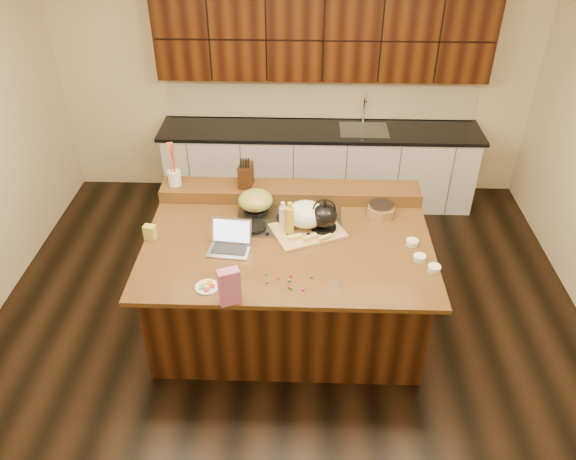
{
  "coord_description": "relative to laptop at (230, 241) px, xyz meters",
  "views": [
    {
      "loc": [
        0.13,
        -3.78,
        3.68
      ],
      "look_at": [
        0.0,
        0.05,
        1.0
      ],
      "focal_mm": 35.0,
      "sensor_mm": 36.0,
      "label": 1
    }
  ],
  "objects": [
    {
      "name": "room",
      "position": [
        0.47,
        0.1,
        0.37
      ],
      "size": [
        5.52,
        5.02,
        2.72
      ],
      "color": "black",
      "rests_on": "ground"
    },
    {
      "name": "island",
      "position": [
        0.47,
        0.1,
        -0.52
      ],
      "size": [
        2.4,
        1.6,
        0.92
      ],
      "color": "black",
      "rests_on": "ground"
    },
    {
      "name": "back_ledge",
      "position": [
        0.47,
        0.8,
        -0.0
      ],
      "size": [
        2.4,
        0.3,
        0.12
      ],
      "primitive_type": "cube",
      "color": "black",
      "rests_on": "island"
    },
    {
      "name": "cooktop",
      "position": [
        0.47,
        0.4,
        -0.05
      ],
      "size": [
        0.92,
        0.52,
        0.05
      ],
      "color": "gray",
      "rests_on": "island"
    },
    {
      "name": "back_counter",
      "position": [
        0.77,
        2.33,
        0.0
      ],
      "size": [
        3.7,
        0.66,
        2.4
      ],
      "color": "silver",
      "rests_on": "ground"
    },
    {
      "name": "kettle",
      "position": [
        0.77,
        0.27,
        0.08
      ],
      "size": [
        0.22,
        0.22,
        0.2
      ],
      "primitive_type": "ellipsoid",
      "rotation": [
        0.0,
        0.0,
        0.0
      ],
      "color": "black",
      "rests_on": "cooktop"
    },
    {
      "name": "green_bowl",
      "position": [
        0.17,
        0.53,
        0.07
      ],
      "size": [
        0.38,
        0.38,
        0.17
      ],
      "primitive_type": "ellipsoid",
      "rotation": [
        0.0,
        0.0,
        0.3
      ],
      "color": "olive",
      "rests_on": "cooktop"
    },
    {
      "name": "laptop",
      "position": [
        0.0,
        0.0,
        0.0
      ],
      "size": [
        0.36,
        0.3,
        0.23
      ],
      "rotation": [
        0.0,
        0.0,
        -0.1
      ],
      "color": "#B7B7BC",
      "rests_on": "island"
    },
    {
      "name": "oil_bottle",
      "position": [
        0.48,
        0.19,
        0.07
      ],
      "size": [
        0.09,
        0.09,
        0.27
      ],
      "primitive_type": "cylinder",
      "rotation": [
        0.0,
        0.0,
        0.29
      ],
      "color": "gold",
      "rests_on": "island"
    },
    {
      "name": "vinegar_bottle",
      "position": [
        0.42,
        0.23,
        0.06
      ],
      "size": [
        0.07,
        0.07,
        0.25
      ],
      "primitive_type": "cylinder",
      "rotation": [
        0.0,
        0.0,
        -0.14
      ],
      "color": "silver",
      "rests_on": "island"
    },
    {
      "name": "wooden_tray",
      "position": [
        0.62,
        0.3,
        0.04
      ],
      "size": [
        0.69,
        0.61,
        0.23
      ],
      "rotation": [
        0.0,
        0.0,
        0.41
      ],
      "color": "tan",
      "rests_on": "island"
    },
    {
      "name": "ramekin_a",
      "position": [
        1.62,
        -0.25,
        -0.04
      ],
      "size": [
        0.1,
        0.1,
        0.04
      ],
      "primitive_type": "cylinder",
      "rotation": [
        0.0,
        0.0,
        -0.03
      ],
      "color": "white",
      "rests_on": "island"
    },
    {
      "name": "ramekin_b",
      "position": [
        1.52,
        -0.12,
        -0.04
      ],
      "size": [
        0.11,
        0.11,
        0.04
      ],
      "primitive_type": "cylinder",
      "rotation": [
        0.0,
        0.0,
        0.15
      ],
      "color": "white",
      "rests_on": "island"
    },
    {
      "name": "ramekin_c",
      "position": [
        1.5,
        0.09,
        -0.04
      ],
      "size": [
        0.13,
        0.13,
        0.04
      ],
      "primitive_type": "cylinder",
      "rotation": [
        0.0,
        0.0,
        0.39
      ],
      "color": "white",
      "rests_on": "island"
    },
    {
      "name": "strainer_bowl",
      "position": [
        1.28,
        0.53,
        -0.02
      ],
      "size": [
        0.28,
        0.28,
        0.09
      ],
      "primitive_type": "cylinder",
      "rotation": [
        0.0,
        0.0,
        0.19
      ],
      "color": "#996B3F",
      "rests_on": "island"
    },
    {
      "name": "kitchen_timer",
      "position": [
        0.85,
        -0.47,
        -0.03
      ],
      "size": [
        0.1,
        0.1,
        0.07
      ],
      "primitive_type": "cone",
      "rotation": [
        0.0,
        0.0,
        0.29
      ],
      "color": "silver",
      "rests_on": "island"
    },
    {
      "name": "pink_bag",
      "position": [
        0.08,
        -0.66,
        0.08
      ],
      "size": [
        0.18,
        0.14,
        0.29
      ],
      "primitive_type": "cube",
      "rotation": [
        0.0,
        0.0,
        0.39
      ],
      "color": "#CB5F91",
      "rests_on": "island"
    },
    {
      "name": "candy_plate",
      "position": [
        -0.12,
        -0.51,
        -0.06
      ],
      "size": [
        0.21,
        0.21,
        0.01
      ],
      "primitive_type": "cylinder",
      "rotation": [
        0.0,
        0.0,
        0.16
      ],
      "color": "white",
      "rests_on": "island"
    },
    {
      "name": "package_box",
      "position": [
        -0.68,
        0.1,
        0.0
      ],
      "size": [
        0.11,
        0.09,
        0.13
      ],
      "primitive_type": "cube",
      "rotation": [
        0.0,
        0.0,
        -0.24
      ],
      "color": "gold",
      "rests_on": "island"
    },
    {
      "name": "utensil_crock",
      "position": [
        -0.6,
        0.8,
        0.13
      ],
      "size": [
        0.14,
        0.14,
        0.14
      ],
      "primitive_type": "cylinder",
      "rotation": [
        0.0,
        0.0,
        -0.15
      ],
      "color": "white",
      "rests_on": "back_ledge"
    },
    {
      "name": "knife_block",
      "position": [
        0.06,
        0.8,
        0.17
      ],
      "size": [
        0.14,
        0.19,
        0.22
      ],
      "primitive_type": "cube",
      "rotation": [
        0.0,
        0.0,
        -0.16
      ],
      "color": "black",
      "rests_on": "back_ledge"
    },
    {
      "name": "gumdrop_0",
      "position": [
        0.51,
        -0.36,
        -0.05
      ],
      "size": [
        0.02,
        0.02,
        0.02
      ],
      "primitive_type": "ellipsoid",
      "color": "red",
      "rests_on": "island"
    },
    {
      "name": "gumdrop_1",
      "position": [
        0.49,
        -0.42,
        -0.05
      ],
      "size": [
        0.02,
        0.02,
        0.02
      ],
      "primitive_type": "ellipsoid",
      "color": "#198C26",
      "rests_on": "island"
    },
    {
      "name": "gumdrop_2",
      "position": [
        0.6,
        -0.52,
        -0.05
      ],
      "size": [
        0.02,
        0.02,
        0.02
      ],
      "primitive_type": "ellipsoid",
      "color": "red",
      "rests_on": "island"
    },
    {
      "name": "gumdrop_3",
      "position": [
        0.32,
        -0.34,
        -0.05
      ],
      "size": [
        0.02,
        0.02,
        0.02
      ],
      "primitive_type": "ellipsoid",
      "color": "#198C26",
      "rests_on": "island"
    },
    {
      "name": "gumdrop_4",
      "position": [
        0.41,
        -0.39,
        -0.05
      ],
      "size": [
        0.02,
        0.02,
        0.02
      ],
      "primitive_type": "ellipsoid",
      "color": "red",
      "rests_on": "island"
    },
    {
      "name": "gumdrop_5",
      "position": [
        0.51,
        -0.51,
        -0.05
      ],
      "size": [
        0.02,
        0.02,
        0.02
      ],
      "primitive_type": "ellipsoid",
      "color": "#198C26",
      "rests_on": "island"
    },
    {
      "name": "gumdrop_6",
      "position": [
        0.5,
        -0.49,
        -0.05
      ],
      "size": [
        0.02,
        0.02,
        0.02
      ],
      "primitive_type": "ellipsoid",
      "color": "red",
      "rests_on": "island"
    },
    {
      "name": "gumdrop_7",
      "position": [
        0.66,
        -0.37,
        -0.05
      ],
      "size": [
        0.02,
        0.02,
        0.02
      ],
      "primitive_type": "ellipsoid",
      "color": "#198C26",
      "rests_on": "island"
    },
    {
      "name": "gumdrop_8",
      "position": [
        0.33,
        -0.44,
        -0.05
      ],
      "size": [
        0.02,
        0.02,
        0.02
      ],
      "primitive_type": "ellipsoid",
      "color": "red",
      "rests_on": "island"
    }
  ]
}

